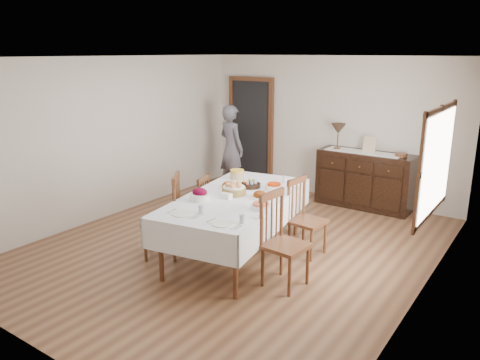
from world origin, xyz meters
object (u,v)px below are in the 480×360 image
Objects in this scene: chair_right_far at (305,216)px; table_lamp at (338,129)px; chair_left_near at (166,216)px; chair_left_far at (196,206)px; chair_right_near at (282,239)px; sideboard at (365,180)px; person at (231,145)px; dining_table at (236,203)px.

chair_right_far is 2.26× the size of table_lamp.
chair_left_near is 1.21× the size of chair_left_far.
chair_right_near is (1.77, -0.57, 0.10)m from chair_left_far.
chair_right_far is at bearing 93.36° from chair_left_near.
chair_right_near is 2.43× the size of table_lamp.
table_lamp reaches higher than chair_left_far.
chair_right_near is at bearing 57.08° from chair_left_far.
chair_left_far is 0.57× the size of sideboard.
chair_left_near is at bearing 126.98° from person.
chair_right_near is 1.08× the size of chair_right_far.
chair_left_near reaches higher than chair_left_far.
chair_left_far is at bearing 109.35° from chair_right_far.
table_lamp is (-0.57, 2.33, 0.81)m from chair_right_far.
chair_left_near is 0.63× the size of person.
chair_left_near reaches higher than chair_right_far.
chair_right_near is 3.97m from person.
dining_table is 0.95m from chair_left_near.
dining_table is 5.69× the size of table_lamp.
person is 3.91× the size of table_lamp.
person is (-0.98, 2.26, 0.43)m from chair_left_far.
table_lamp is at bearing 19.68° from chair_right_far.
person is at bearing -167.31° from table_lamp.
dining_table is 3.06m from sideboard.
dining_table is at bearing 90.71° from chair_left_near.
chair_left_far is at bearing 77.51° from chair_right_near.
chair_left_far is (-0.11, 0.76, -0.10)m from chair_left_near.
chair_right_near is 3.46m from table_lamp.
sideboard is (0.67, 2.97, -0.25)m from dining_table.
dining_table is at bearing 60.83° from chair_left_far.
chair_right_far reaches higher than chair_left_far.
chair_right_near reaches higher than chair_right_far.
sideboard is (-0.23, 3.32, -0.07)m from chair_right_near.
person is (-2.76, 2.83, 0.33)m from chair_right_near.
dining_table is 0.95m from chair_left_far.
chair_right_near is 0.97m from chair_right_far.
table_lamp is (1.02, 2.71, 0.87)m from chair_left_far.
table_lamp is at bearing -175.57° from sideboard.
chair_right_far is at bearing 16.71° from chair_right_near.
table_lamp is at bearing 18.38° from chair_right_near.
chair_left_far is 1.63m from chair_right_far.
dining_table is at bearing 136.22° from chair_right_far.
dining_table is at bearing 73.98° from chair_right_near.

